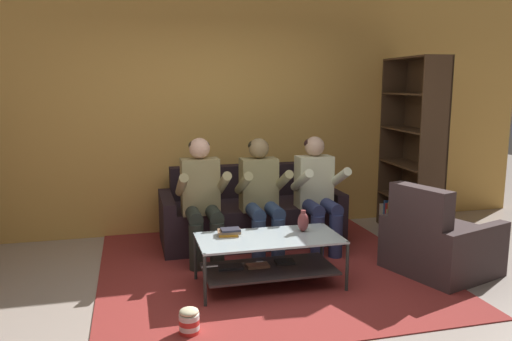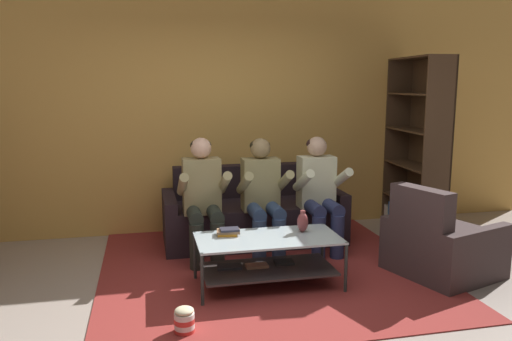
{
  "view_description": "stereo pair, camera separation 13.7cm",
  "coord_description": "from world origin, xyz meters",
  "views": [
    {
      "loc": [
        -0.99,
        -3.48,
        1.76
      ],
      "look_at": [
        0.14,
        0.9,
        0.98
      ],
      "focal_mm": 35.0,
      "sensor_mm": 36.0,
      "label": 1
    },
    {
      "loc": [
        -0.85,
        -3.51,
        1.76
      ],
      "look_at": [
        0.14,
        0.9,
        0.98
      ],
      "focal_mm": 35.0,
      "sensor_mm": 36.0,
      "label": 2
    }
  ],
  "objects": [
    {
      "name": "back_partition",
      "position": [
        0.0,
        2.46,
        1.45
      ],
      "size": [
        8.4,
        0.12,
        2.9
      ],
      "primitive_type": "cube",
      "color": "#E2A74E",
      "rests_on": "ground"
    },
    {
      "name": "armchair",
      "position": [
        1.81,
        0.46,
        0.28
      ],
      "size": [
        1.05,
        1.05,
        0.86
      ],
      "color": "#3F3030",
      "rests_on": "ground"
    },
    {
      "name": "book_stack",
      "position": [
        -0.17,
        0.67,
        0.48
      ],
      "size": [
        0.22,
        0.16,
        0.06
      ],
      "color": "orange",
      "rests_on": "coffee_table"
    },
    {
      "name": "vase",
      "position": [
        0.51,
        0.63,
        0.54
      ],
      "size": [
        0.1,
        0.1,
        0.2
      ],
      "color": "brown",
      "rests_on": "coffee_table"
    },
    {
      "name": "person_seated_middle",
      "position": [
        0.31,
        1.35,
        0.67
      ],
      "size": [
        0.5,
        0.58,
        1.21
      ],
      "color": "navy",
      "rests_on": "ground"
    },
    {
      "name": "bookshelf",
      "position": [
        2.25,
        1.7,
        0.89
      ],
      "size": [
        0.41,
        1.05,
        2.07
      ],
      "color": "#46301E",
      "rests_on": "ground"
    },
    {
      "name": "person_seated_right",
      "position": [
        0.92,
        1.35,
        0.67
      ],
      "size": [
        0.5,
        0.58,
        1.22
      ],
      "color": "navy",
      "rests_on": "ground"
    },
    {
      "name": "coffee_table",
      "position": [
        0.16,
        0.54,
        0.3
      ],
      "size": [
        1.25,
        0.61,
        0.45
      ],
      "color": "#AFC1C9",
      "rests_on": "ground"
    },
    {
      "name": "person_seated_left",
      "position": [
        -0.31,
        1.35,
        0.68
      ],
      "size": [
        0.5,
        0.58,
        1.23
      ],
      "color": "#262B24",
      "rests_on": "ground"
    },
    {
      "name": "couch",
      "position": [
        0.31,
        1.85,
        0.29
      ],
      "size": [
        1.99,
        0.86,
        0.83
      ],
      "color": "black",
      "rests_on": "ground"
    },
    {
      "name": "popcorn_tub",
      "position": [
        -0.63,
        -0.16,
        0.1
      ],
      "size": [
        0.15,
        0.15,
        0.2
      ],
      "color": "red",
      "rests_on": "ground"
    },
    {
      "name": "area_rug",
      "position": [
        0.23,
        1.07,
        0.01
      ],
      "size": [
        3.09,
        3.27,
        0.01
      ],
      "color": "maroon",
      "rests_on": "ground"
    },
    {
      "name": "ground",
      "position": [
        0.0,
        0.0,
        0.0
      ],
      "size": [
        16.8,
        16.8,
        0.0
      ],
      "primitive_type": "plane",
      "color": "#AB9C91"
    }
  ]
}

